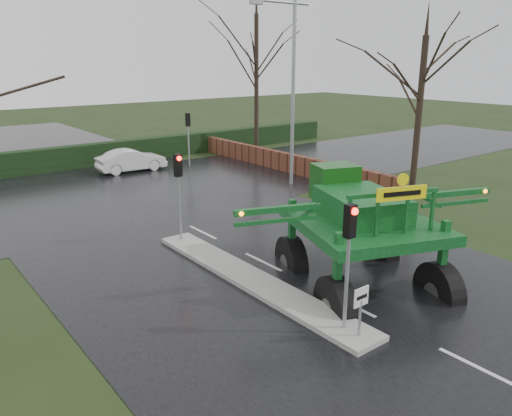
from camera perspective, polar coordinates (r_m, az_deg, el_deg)
ground at (r=15.14m, az=10.52°, el=-10.80°), size 140.00×140.00×0.00m
road_main at (r=22.44m, az=-8.82°, el=-1.46°), size 14.00×80.00×0.02m
road_cross at (r=27.65m, az=-14.96°, el=1.62°), size 80.00×12.00×0.02m
median_island at (r=16.26m, az=-0.56°, el=-8.15°), size 1.20×10.00×0.16m
hedge_row at (r=34.85m, az=-20.35°, el=5.44°), size 44.00×0.90×1.50m
brick_wall at (r=32.90m, az=1.99°, el=5.59°), size 0.40×20.00×1.20m
keep_left_sign at (r=12.92m, az=11.89°, el=-10.67°), size 0.50×0.07×1.35m
traffic_signal_near at (r=12.59m, az=10.60°, el=-3.69°), size 0.26×0.33×3.52m
traffic_signal_mid at (r=19.03m, az=-8.85°, el=3.34°), size 0.26×0.33×3.52m
traffic_signal_far at (r=33.55m, az=-7.78°, el=9.11°), size 0.26×0.33×3.52m
street_light_right at (r=27.77m, az=3.81°, el=14.72°), size 3.85×0.30×10.00m
tree_right_near at (r=26.33m, az=18.30°, el=12.11°), size 5.60×5.60×9.64m
tree_right_far at (r=37.75m, az=0.05°, el=16.03°), size 7.00×7.00×12.05m
crop_sprayer at (r=14.10m, az=9.07°, el=-2.56°), size 8.27×6.52×4.90m
white_sedan at (r=33.00m, az=-13.97°, el=4.07°), size 4.37×1.70×1.42m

